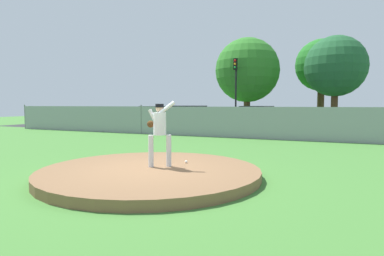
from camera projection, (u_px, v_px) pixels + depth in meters
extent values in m
plane|color=#427A33|center=(226.00, 148.00, 13.52)|extent=(80.00, 80.00, 0.00)
cube|color=#2B2B2D|center=(267.00, 132.00, 21.24)|extent=(44.00, 7.00, 0.01)
cylinder|color=brown|center=(150.00, 173.00, 8.06)|extent=(5.42, 5.42, 0.22)
cylinder|color=silver|center=(151.00, 151.00, 8.18)|extent=(0.13, 0.13, 0.81)
cylinder|color=silver|center=(169.00, 151.00, 8.23)|extent=(0.13, 0.13, 0.81)
cylinder|color=silver|center=(160.00, 124.00, 8.15)|extent=(0.32, 0.32, 0.57)
cylinder|color=silver|center=(166.00, 109.00, 8.05)|extent=(0.45, 0.32, 0.39)
cylinder|color=silver|center=(153.00, 118.00, 8.22)|extent=(0.29, 0.22, 0.46)
ellipsoid|color=#4C2D14|center=(151.00, 124.00, 8.32)|extent=(0.20, 0.12, 0.18)
sphere|color=tan|center=(160.00, 108.00, 8.13)|extent=(0.20, 0.20, 0.20)
cylinder|color=black|center=(160.00, 106.00, 8.12)|extent=(0.21, 0.21, 0.09)
sphere|color=white|center=(186.00, 162.00, 8.74)|extent=(0.07, 0.07, 0.07)
cube|color=gray|center=(250.00, 123.00, 17.09)|extent=(33.99, 0.03, 1.68)
cylinder|color=slate|center=(25.00, 117.00, 24.07)|extent=(0.07, 0.07, 1.78)
cylinder|color=slate|center=(141.00, 119.00, 19.88)|extent=(0.07, 0.07, 1.78)
cube|color=maroon|center=(157.00, 120.00, 24.28)|extent=(2.02, 4.13, 0.68)
cube|color=black|center=(157.00, 111.00, 24.23)|extent=(1.77, 2.31, 0.67)
cylinder|color=black|center=(166.00, 123.00, 25.41)|extent=(1.89, 0.74, 0.64)
cylinder|color=black|center=(147.00, 125.00, 23.19)|extent=(1.89, 0.74, 0.64)
cube|color=#146066|center=(314.00, 124.00, 19.59)|extent=(2.01, 4.16, 0.64)
cube|color=black|center=(314.00, 113.00, 19.54)|extent=(1.73, 2.34, 0.60)
cylinder|color=black|center=(317.00, 128.00, 20.70)|extent=(1.81, 0.78, 0.64)
cylinder|color=black|center=(310.00, 130.00, 18.52)|extent=(1.81, 0.78, 0.64)
cube|color=#B7BABF|center=(257.00, 122.00, 21.19)|extent=(2.00, 4.78, 0.67)
cube|color=black|center=(257.00, 111.00, 21.14)|extent=(1.75, 2.66, 0.71)
cylinder|color=black|center=(263.00, 126.00, 22.51)|extent=(1.85, 0.73, 0.64)
cylinder|color=black|center=(250.00, 129.00, 19.93)|extent=(1.85, 0.73, 0.64)
cube|color=#161E4C|center=(189.00, 120.00, 22.97)|extent=(2.15, 4.20, 0.77)
cube|color=black|center=(189.00, 110.00, 22.92)|extent=(1.86, 2.36, 0.63)
cylinder|color=black|center=(198.00, 124.00, 24.11)|extent=(1.95, 0.78, 0.64)
cylinder|color=black|center=(180.00, 126.00, 21.89)|extent=(1.95, 0.78, 0.64)
cone|color=orange|center=(357.00, 131.00, 18.37)|extent=(0.32, 0.32, 0.55)
cube|color=black|center=(356.00, 136.00, 18.39)|extent=(0.40, 0.40, 0.03)
cylinder|color=black|center=(236.00, 93.00, 26.10)|extent=(0.14, 0.14, 5.45)
cube|color=black|center=(235.00, 64.00, 25.77)|extent=(0.28, 0.24, 0.90)
sphere|color=red|center=(235.00, 60.00, 25.64)|extent=(0.18, 0.18, 0.18)
sphere|color=orange|center=(235.00, 64.00, 25.66)|extent=(0.18, 0.18, 0.18)
sphere|color=green|center=(235.00, 67.00, 25.68)|extent=(0.18, 0.18, 0.18)
cylinder|color=#4C331E|center=(247.00, 109.00, 29.12)|extent=(0.57, 0.57, 2.85)
sphere|color=#2E7725|center=(247.00, 70.00, 28.87)|extent=(5.69, 5.69, 5.69)
cylinder|color=#4C331E|center=(321.00, 104.00, 29.33)|extent=(0.59, 0.59, 3.71)
sphere|color=#237024|center=(322.00, 65.00, 29.08)|extent=(4.62, 4.62, 4.62)
cylinder|color=#4C331E|center=(334.00, 107.00, 25.50)|extent=(0.51, 0.51, 3.12)
sphere|color=#20582E|center=(336.00, 66.00, 25.27)|extent=(4.72, 4.72, 4.72)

